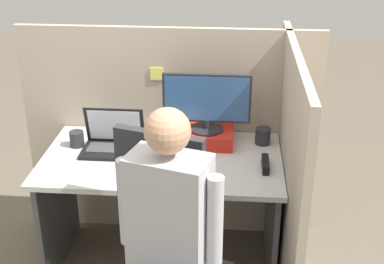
{
  "coord_description": "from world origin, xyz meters",
  "views": [
    {
      "loc": [
        0.39,
        -2.26,
        2.11
      ],
      "look_at": [
        0.19,
        0.19,
        0.98
      ],
      "focal_mm": 50.0,
      "sensor_mm": 36.0,
      "label": 1
    }
  ],
  "objects": [
    {
      "name": "paper_box",
      "position": [
        0.24,
        0.59,
        0.78
      ],
      "size": [
        0.32,
        0.26,
        0.09
      ],
      "color": "red",
      "rests_on": "desk"
    },
    {
      "name": "cubicle_panel_right",
      "position": [
        0.7,
        0.3,
        0.69
      ],
      "size": [
        0.04,
        1.41,
        1.38
      ],
      "color": "tan",
      "rests_on": "ground"
    },
    {
      "name": "carrot_toy",
      "position": [
        -0.0,
        0.11,
        0.75
      ],
      "size": [
        0.04,
        0.15,
        0.04
      ],
      "color": "orange",
      "rests_on": "desk"
    },
    {
      "name": "pen_cup",
      "position": [
        -0.51,
        0.48,
        0.78
      ],
      "size": [
        0.08,
        0.08,
        0.09
      ],
      "color": "#28282D",
      "rests_on": "desk"
    },
    {
      "name": "stapler",
      "position": [
        0.57,
        0.3,
        0.76
      ],
      "size": [
        0.04,
        0.17,
        0.05
      ],
      "color": "black",
      "rests_on": "desk"
    },
    {
      "name": "coffee_mug",
      "position": [
        0.57,
        0.6,
        0.78
      ],
      "size": [
        0.09,
        0.09,
        0.1
      ],
      "color": "#232328",
      "rests_on": "desk"
    },
    {
      "name": "person",
      "position": [
        0.15,
        -0.42,
        0.77
      ],
      "size": [
        0.46,
        0.51,
        1.33
      ],
      "color": "#282D4C",
      "rests_on": "ground"
    },
    {
      "name": "office_chair",
      "position": [
        0.1,
        -0.25,
        0.57
      ],
      "size": [
        0.58,
        0.62,
        1.12
      ],
      "color": "#2D2D33",
      "rests_on": "ground"
    },
    {
      "name": "cubicle_panel_back",
      "position": [
        -0.0,
        0.78,
        0.69
      ],
      "size": [
        1.84,
        0.05,
        1.38
      ],
      "color": "tan",
      "rests_on": "ground"
    },
    {
      "name": "monitor",
      "position": [
        0.24,
        0.59,
        1.0
      ],
      "size": [
        0.51,
        0.19,
        0.34
      ],
      "color": "#232328",
      "rests_on": "paper_box"
    },
    {
      "name": "laptop",
      "position": [
        -0.29,
        0.45,
        0.78
      ],
      "size": [
        0.34,
        0.23,
        0.24
      ],
      "color": "black",
      "rests_on": "desk"
    },
    {
      "name": "mouse",
      "position": [
        -0.02,
        0.32,
        0.75
      ],
      "size": [
        0.06,
        0.05,
        0.04
      ],
      "color": "black",
      "rests_on": "desk"
    },
    {
      "name": "desk",
      "position": [
        0.0,
        0.38,
        0.55
      ],
      "size": [
        1.34,
        0.76,
        0.73
      ],
      "color": "#B7B7B2",
      "rests_on": "ground"
    }
  ]
}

